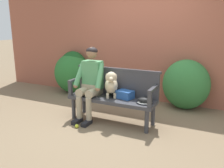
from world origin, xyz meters
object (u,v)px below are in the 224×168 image
object	(u,v)px
person_seated	(91,80)
tennis_ball	(77,126)
dog_on_bench	(111,84)
baseball_glove	(144,100)
tennis_racket	(145,102)
garden_bench	(112,101)
sports_bag	(125,94)

from	to	relation	value
person_seated	tennis_ball	xyz separation A→B (m)	(0.01, -0.50, -0.69)
dog_on_bench	baseball_glove	size ratio (longest dim) A/B	2.21
person_seated	tennis_racket	size ratio (longest dim) A/B	2.28
garden_bench	tennis_racket	size ratio (longest dim) A/B	2.72
sports_bag	baseball_glove	bearing A→B (deg)	-9.03
garden_bench	person_seated	xyz separation A→B (m)	(-0.43, -0.01, 0.34)
garden_bench	person_seated	distance (m)	0.55
tennis_racket	sports_bag	bearing A→B (deg)	171.31
tennis_racket	tennis_ball	xyz separation A→B (m)	(-1.04, -0.52, -0.43)
person_seated	baseball_glove	size ratio (longest dim) A/B	6.01
person_seated	dog_on_bench	distance (m)	0.41
sports_bag	tennis_racket	bearing A→B (deg)	-8.69
garden_bench	person_seated	size ratio (longest dim) A/B	1.19
tennis_racket	baseball_glove	size ratio (longest dim) A/B	2.64
garden_bench	tennis_racket	world-z (taller)	tennis_racket
person_seated	dog_on_bench	bearing A→B (deg)	3.92
person_seated	dog_on_bench	world-z (taller)	person_seated
person_seated	baseball_glove	xyz separation A→B (m)	(1.03, 0.02, -0.23)
garden_bench	baseball_glove	xyz separation A→B (m)	(0.60, 0.01, 0.11)
garden_bench	sports_bag	world-z (taller)	sports_bag
dog_on_bench	baseball_glove	distance (m)	0.65
dog_on_bench	person_seated	bearing A→B (deg)	-176.08
garden_bench	tennis_racket	xyz separation A→B (m)	(0.62, 0.01, 0.07)
tennis_racket	tennis_ball	size ratio (longest dim) A/B	8.79
baseball_glove	tennis_ball	size ratio (longest dim) A/B	3.33
dog_on_bench	sports_bag	distance (m)	0.30
garden_bench	baseball_glove	bearing A→B (deg)	0.75
garden_bench	sports_bag	xyz separation A→B (m)	(0.22, 0.07, 0.13)
person_seated	tennis_ball	world-z (taller)	person_seated
baseball_glove	tennis_racket	bearing A→B (deg)	-7.57
garden_bench	dog_on_bench	bearing A→B (deg)	141.79
person_seated	garden_bench	bearing A→B (deg)	1.23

